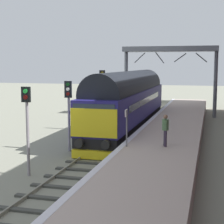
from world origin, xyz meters
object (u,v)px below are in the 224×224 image
Objects in this scene: diesel_locomotive at (129,100)px; waiting_passenger at (165,127)px; signal_post_near at (27,120)px; signal_post_far at (102,92)px; platform_number_sign at (127,122)px; signal_post_mid at (69,106)px.

diesel_locomotive reaches higher than waiting_passenger.
signal_post_near is 2.55× the size of waiting_passenger.
signal_post_near is 0.88× the size of signal_post_far.
waiting_passenger is at bearing 16.47° from platform_number_sign.
signal_post_mid reaches higher than signal_post_near.
signal_post_far is 2.89× the size of waiting_passenger.
waiting_passenger is at bearing -16.14° from signal_post_mid.
platform_number_sign is at bearing -29.48° from signal_post_mid.
signal_post_near is 0.99× the size of signal_post_mid.
signal_post_mid is 4.67m from platform_number_sign.
platform_number_sign is (4.04, -2.29, -0.45)m from signal_post_mid.
diesel_locomotive is at bearing 101.62° from platform_number_sign.
signal_post_far is 10.72m from waiting_passenger.
signal_post_mid is 2.21× the size of platform_number_sign.
signal_post_mid is 6.24m from waiting_passenger.
waiting_passenger is at bearing -56.09° from signal_post_far.
signal_post_far reaches higher than diesel_locomotive.
signal_post_far is at bearing -171.29° from diesel_locomotive.
signal_post_near is 12.31m from signal_post_far.
waiting_passenger is at bearing -66.90° from diesel_locomotive.
platform_number_sign is at bearing 87.63° from waiting_passenger.
signal_post_far reaches higher than signal_post_mid.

